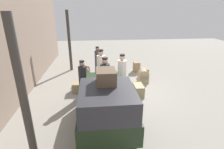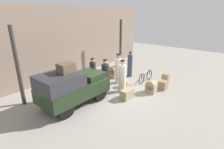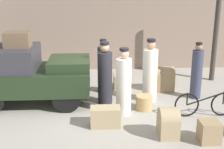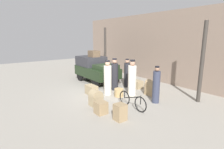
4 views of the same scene
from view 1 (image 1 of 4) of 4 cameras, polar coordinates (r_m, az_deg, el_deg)
The scene contains 19 objects.
ground_plane at distance 7.95m, azimuth 1.59°, elevation -6.88°, with size 30.00×30.00×0.00m, color gray.
station_building_facade at distance 7.79m, azimuth -29.75°, elevation 7.43°, with size 16.00×0.15×4.50m.
canopy_pillar_left at distance 4.12m, azimuth -26.68°, elevation -8.42°, with size 0.17×0.17×3.64m.
canopy_pillar_right at distance 11.12m, azimuth -13.77°, elevation 10.44°, with size 0.17×0.17×3.64m.
truck at distance 5.56m, azimuth -2.01°, elevation -9.10°, with size 3.22×1.64×1.65m.
bicycle at distance 10.24m, azimuth 2.77°, elevation 1.55°, with size 1.60×0.04×0.68m.
wicker_basket at distance 8.83m, azimuth 0.86°, elevation -2.54°, with size 0.46×0.46×0.40m.
conductor_in_dark_uniform at distance 10.15m, azimuth -4.70°, elevation 4.01°, with size 0.33×0.33×1.69m.
porter_standing_middle at distance 8.79m, azimuth -3.56°, elevation 1.77°, with size 0.42×0.42×1.83m.
porter_carrying_trunk at distance 7.59m, azimuth -9.46°, elevation -2.11°, with size 0.35×0.35×1.68m.
porter_with_bicycle at distance 7.58m, azimuth -2.24°, elevation -1.52°, with size 0.41×0.41×1.79m.
porter_lifting_near_truck at distance 8.09m, azimuth 3.25°, elevation -0.06°, with size 0.39×0.39×1.79m.
trunk_wicker_pale at distance 10.94m, azimuth 8.00°, elevation 2.48°, with size 0.39×0.39×0.61m.
trunk_umber_medium at distance 9.52m, azimuth -8.68°, elevation 0.28°, with size 0.60×0.51×0.80m.
trunk_barrel_dark at distance 9.35m, azimuth 10.14°, elevation -0.59°, with size 0.44×0.52×0.70m.
trunk_large_brown at distance 7.99m, azimuth 8.59°, elevation -5.02°, with size 0.72×0.40×0.49m.
suitcase_black_upright at distance 10.22m, azimuth 10.46°, elevation 0.65°, with size 0.44×0.42×0.49m.
suitcase_small_leather at distance 8.39m, azimuth -11.07°, elevation -4.08°, with size 0.52×0.49×0.44m.
trunk_on_truck_roof at distance 4.99m, azimuth -1.99°, elevation -0.67°, with size 0.68×0.55×0.41m.
Camera 1 is at (-6.99, 0.94, 3.66)m, focal length 28.00 mm.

